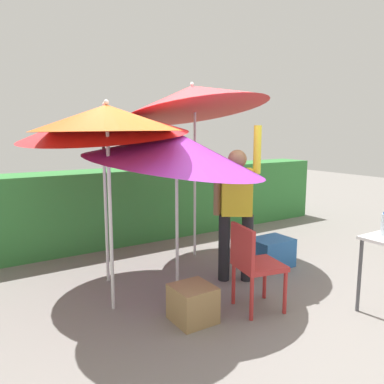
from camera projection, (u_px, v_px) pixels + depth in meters
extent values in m
plane|color=gray|center=(206.00, 288.00, 4.38)|extent=(24.00, 24.00, 0.00)
cube|color=#38843D|center=(126.00, 205.00, 6.24)|extent=(8.00, 0.70, 1.20)
cylinder|color=silver|center=(177.00, 228.00, 4.28)|extent=(0.04, 0.04, 1.44)
cone|color=purple|center=(177.00, 149.00, 4.17)|extent=(2.08, 2.06, 0.75)
sphere|color=silver|center=(177.00, 131.00, 4.16)|extent=(0.05, 0.05, 0.05)
cylinder|color=silver|center=(195.00, 185.00, 5.42)|extent=(0.04, 0.04, 2.08)
cone|color=red|center=(193.00, 99.00, 5.20)|extent=(2.10, 2.09, 0.84)
sphere|color=silver|center=(192.00, 84.00, 5.14)|extent=(0.05, 0.05, 0.05)
cylinder|color=silver|center=(106.00, 210.00, 4.47)|extent=(0.04, 0.04, 1.76)
cone|color=red|center=(104.00, 121.00, 4.29)|extent=(1.98, 1.96, 0.64)
sphere|color=silver|center=(105.00, 104.00, 4.25)|extent=(0.05, 0.05, 0.05)
cylinder|color=silver|center=(111.00, 223.00, 3.74)|extent=(0.04, 0.04, 1.81)
cone|color=#EA5919|center=(107.00, 118.00, 3.58)|extent=(1.45, 1.45, 0.28)
sphere|color=silver|center=(106.00, 102.00, 3.55)|extent=(0.05, 0.05, 0.05)
cylinder|color=black|center=(247.00, 248.00, 4.57)|extent=(0.14, 0.14, 0.82)
cylinder|color=black|center=(224.00, 248.00, 4.58)|extent=(0.14, 0.14, 0.82)
cube|color=yellow|center=(237.00, 192.00, 4.46)|extent=(0.42, 0.38, 0.56)
sphere|color=#8C6647|center=(237.00, 159.00, 4.40)|extent=(0.22, 0.22, 0.22)
cylinder|color=yellow|center=(257.00, 150.00, 4.38)|extent=(0.13, 0.13, 0.56)
cylinder|color=#8C6647|center=(217.00, 193.00, 4.47)|extent=(0.13, 0.13, 0.52)
cylinder|color=#B72D2D|center=(285.00, 293.00, 3.75)|extent=(0.04, 0.04, 0.44)
cylinder|color=#B72D2D|center=(265.00, 279.00, 4.10)|extent=(0.04, 0.04, 0.44)
cylinder|color=#B72D2D|center=(252.00, 299.00, 3.61)|extent=(0.04, 0.04, 0.44)
cylinder|color=#B72D2D|center=(234.00, 284.00, 3.96)|extent=(0.04, 0.04, 0.44)
cube|color=#B72D2D|center=(259.00, 265.00, 3.82)|extent=(0.52, 0.52, 0.05)
cube|color=#B72D2D|center=(242.00, 246.00, 3.71)|extent=(0.13, 0.44, 0.40)
cube|color=#2D6BB7|center=(271.00, 252.00, 5.08)|extent=(0.54, 0.41, 0.38)
cube|color=#9E7A4C|center=(193.00, 303.00, 3.61)|extent=(0.38, 0.39, 0.35)
cylinder|color=#4C4C51|center=(359.00, 276.00, 3.77)|extent=(0.04, 0.04, 0.76)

